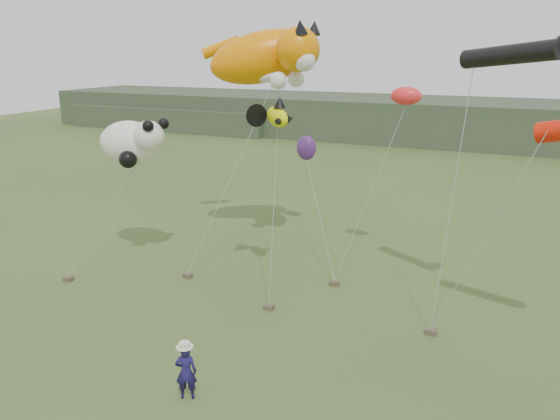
{
  "coord_description": "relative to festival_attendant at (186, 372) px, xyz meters",
  "views": [
    {
      "loc": [
        7.05,
        -11.44,
        8.71
      ],
      "look_at": [
        0.57,
        3.0,
        4.06
      ],
      "focal_mm": 35.0,
      "sensor_mm": 36.0,
      "label": 1
    }
  ],
  "objects": [
    {
      "name": "ground",
      "position": [
        0.18,
        1.23,
        -0.76
      ],
      "size": [
        120.0,
        120.0,
        0.0
      ],
      "primitive_type": "plane",
      "color": "#385123",
      "rests_on": "ground"
    },
    {
      "name": "sandbag_anchors",
      "position": [
        -1.31,
        6.16,
        -0.67
      ],
      "size": [
        14.05,
        4.14,
        0.17
      ],
      "color": "brown",
      "rests_on": "ground"
    },
    {
      "name": "headland",
      "position": [
        -2.93,
        45.92,
        1.16
      ],
      "size": [
        90.0,
        13.0,
        4.0
      ],
      "color": "#2D3D28",
      "rests_on": "ground"
    },
    {
      "name": "panda_kite",
      "position": [
        -7.17,
        7.34,
        4.37
      ],
      "size": [
        3.17,
        2.05,
        1.97
      ],
      "color": "white",
      "rests_on": "ground"
    },
    {
      "name": "fish_kite",
      "position": [
        -0.93,
        6.99,
        5.78
      ],
      "size": [
        2.26,
        1.47,
        1.11
      ],
      "color": "#D2D802",
      "rests_on": "ground"
    },
    {
      "name": "cat_kite",
      "position": [
        -2.7,
        11.03,
        7.71
      ],
      "size": [
        6.22,
        4.27,
        3.03
      ],
      "color": "orange",
      "rests_on": "ground"
    },
    {
      "name": "festival_attendant",
      "position": [
        0.0,
        0.0,
        0.0
      ],
      "size": [
        0.66,
        0.57,
        1.52
      ],
      "primitive_type": "imported",
      "rotation": [
        0.0,
        0.0,
        3.6
      ],
      "color": "#19144B",
      "rests_on": "ground"
    },
    {
      "name": "misc_kites",
      "position": [
        -0.12,
        12.91,
        4.6
      ],
      "size": [
        6.39,
        3.9,
        3.83
      ],
      "color": "red",
      "rests_on": "ground"
    }
  ]
}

